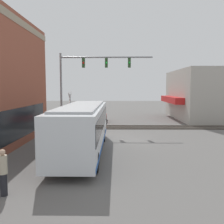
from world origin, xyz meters
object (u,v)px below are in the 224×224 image
crossing_signal (70,108)px  pedestrian_by_lamp (3,172)px  city_bus (83,126)px  parked_car_red (99,116)px

crossing_signal → pedestrian_by_lamp: size_ratio=2.06×
city_bus → parked_car_red: size_ratio=2.60×
city_bus → parked_car_red: city_bus is taller
city_bus → pedestrian_by_lamp: bearing=161.1°
crossing_signal → parked_car_red: (7.00, -2.28, -1.64)m
crossing_signal → parked_car_red: bearing=-18.0°
crossing_signal → parked_car_red: size_ratio=0.89×
city_bus → crossing_signal: size_ratio=2.92×
city_bus → crossing_signal: 8.28m
parked_car_red → crossing_signal: bearing=162.0°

